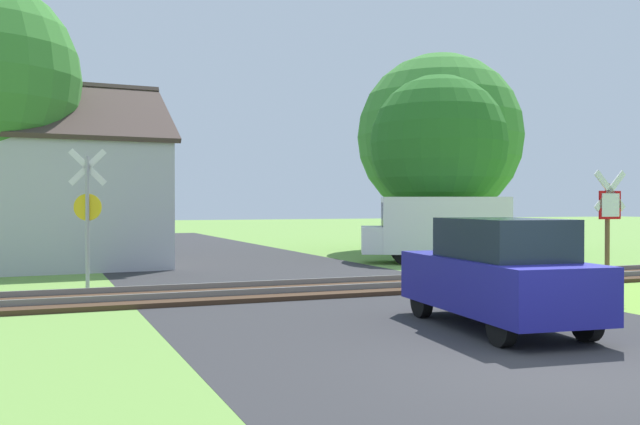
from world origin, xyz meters
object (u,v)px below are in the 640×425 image
(house, at_px, (52,199))
(mail_truck, at_px, (439,227))
(tree_far, at_px, (440,137))
(stop_sign_near, at_px, (609,221))
(crossing_sign_far, at_px, (87,208))
(tree_right, at_px, (439,144))
(parked_car, at_px, (498,273))

(house, height_order, mail_truck, house)
(house, xyz_separation_m, tree_far, (15.84, 2.45, 2.78))
(stop_sign_near, xyz_separation_m, mail_truck, (1.43, 9.18, -0.41))
(crossing_sign_far, relative_size, mail_truck, 0.63)
(crossing_sign_far, distance_m, house, 6.86)
(crossing_sign_far, distance_m, tree_right, 14.65)
(parked_car, bearing_deg, house, 119.10)
(tree_far, relative_size, mail_truck, 1.63)
(stop_sign_near, xyz_separation_m, house, (-10.79, 12.67, 0.50))
(tree_right, height_order, mail_truck, tree_right)
(stop_sign_near, distance_m, crossing_sign_far, 11.71)
(stop_sign_near, bearing_deg, tree_right, -106.75)
(mail_truck, xyz_separation_m, parked_car, (-5.80, -11.35, -0.34))
(mail_truck, bearing_deg, parked_car, 177.23)
(stop_sign_near, distance_m, tree_far, 16.28)
(stop_sign_near, distance_m, parked_car, 4.94)
(crossing_sign_far, relative_size, tree_right, 0.48)
(crossing_sign_far, xyz_separation_m, mail_truck, (11.57, 3.33, -0.68))
(tree_right, relative_size, mail_truck, 1.32)
(stop_sign_near, bearing_deg, parked_car, 23.99)
(house, xyz_separation_m, mail_truck, (12.21, -3.49, -0.91))
(crossing_sign_far, xyz_separation_m, parked_car, (5.78, -8.02, -1.03))
(crossing_sign_far, distance_m, mail_truck, 12.06)
(stop_sign_near, relative_size, mail_truck, 0.52)
(stop_sign_near, distance_m, tree_right, 12.50)
(stop_sign_near, relative_size, tree_right, 0.39)
(tree_far, relative_size, parked_car, 2.06)
(crossing_sign_far, distance_m, parked_car, 9.94)
(house, bearing_deg, parked_car, -70.17)
(stop_sign_near, xyz_separation_m, crossing_sign_far, (-10.15, 5.84, 0.27))
(crossing_sign_far, bearing_deg, tree_far, 43.65)
(house, relative_size, tree_far, 0.84)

